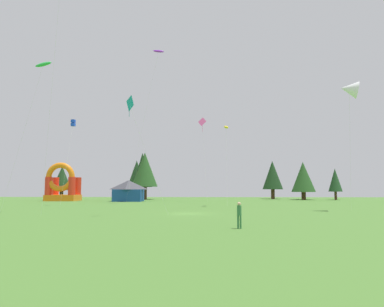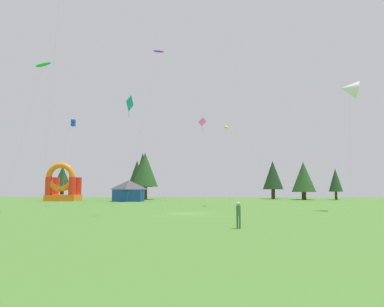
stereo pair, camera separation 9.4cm
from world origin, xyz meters
name	(u,v)px [view 2 (the right image)]	position (x,y,z in m)	size (l,w,h in m)	color
ground_plane	(187,214)	(0.00, 0.00, 0.00)	(120.00, 120.00, 0.00)	#47752D
kite_white_delta	(349,89)	(18.28, 4.74, 13.80)	(2.58, 3.74, 14.96)	white
kite_teal_diamond	(128,104)	(-5.39, -3.37, 10.38)	(3.88, 2.70, 11.00)	#0C7F7A
kite_blue_box	(73,123)	(-17.43, 15.09, 11.91)	(0.57, 3.81, 12.42)	blue
kite_yellow_parafoil	(226,127)	(4.75, 14.56, 11.07)	(0.81, 4.44, 11.48)	yellow
kite_purple_parafoil	(159,52)	(-6.18, 23.76, 25.76)	(6.67, 2.37, 26.34)	purple
kite_green_parafoil	(43,65)	(-16.12, 1.92, 16.15)	(5.78, 1.81, 16.66)	green
kite_pink_diamond	(203,123)	(1.31, 30.69, 14.57)	(1.51, 3.31, 15.26)	#EA599E
person_far_side	(238,213)	(3.95, -13.17, 1.01)	(0.35, 0.35, 1.69)	#33723F
inflatable_blue_arch	(62,187)	(-25.68, 32.65, 2.65)	(5.77, 4.66, 7.29)	orange
festival_tent	(129,191)	(-12.48, 30.92, 1.94)	(5.18, 4.26, 3.89)	#19478C
tree_row_0	(62,178)	(-29.33, 41.62, 4.51)	(4.23, 4.23, 7.16)	#4C331E
tree_row_1	(137,176)	(-13.77, 45.61, 5.21)	(4.66, 4.66, 8.66)	#4C331E
tree_row_2	(143,170)	(-11.93, 42.36, 6.30)	(4.27, 4.27, 10.09)	#4C331E
tree_row_3	(145,170)	(-11.25, 41.45, 6.33)	(5.58, 5.58, 10.07)	#4C331E
tree_row_4	(273,175)	(16.80, 45.72, 5.27)	(4.50, 4.50, 8.49)	#4C331E
tree_row_5	(303,177)	(22.28, 40.78, 4.73)	(4.94, 4.94, 7.91)	#4C331E
tree_row_6	(336,180)	(28.75, 40.41, 4.06)	(2.79, 2.79, 6.49)	#4C331E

